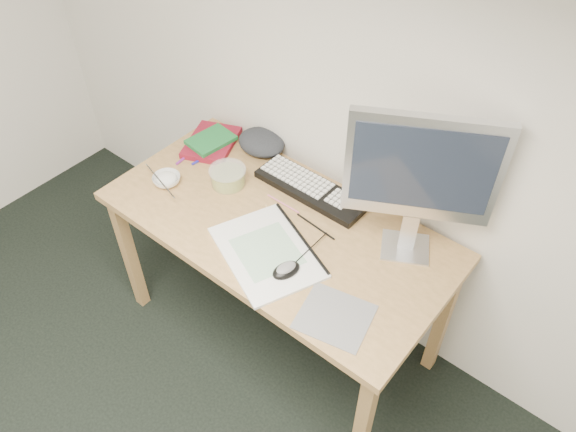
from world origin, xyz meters
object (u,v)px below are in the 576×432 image
(sketchpad, at_px, (267,252))
(monitor, at_px, (421,173))
(rice_bowl, at_px, (167,180))
(desk, at_px, (277,237))
(keyboard, at_px, (311,189))

(sketchpad, distance_m, monitor, 0.63)
(sketchpad, xyz_separation_m, rice_bowl, (-0.59, 0.03, 0.01))
(sketchpad, height_order, monitor, monitor)
(desk, distance_m, sketchpad, 0.19)
(keyboard, xyz_separation_m, monitor, (0.47, -0.03, 0.36))
(desk, height_order, monitor, monitor)
(keyboard, height_order, monitor, monitor)
(desk, bearing_deg, sketchpad, -62.62)
(sketchpad, bearing_deg, monitor, 65.31)
(monitor, bearing_deg, sketchpad, -166.33)
(desk, height_order, sketchpad, sketchpad)
(rice_bowl, bearing_deg, monitor, 18.02)
(sketchpad, height_order, keyboard, keyboard)
(sketchpad, height_order, rice_bowl, rice_bowl)
(monitor, bearing_deg, keyboard, 148.38)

